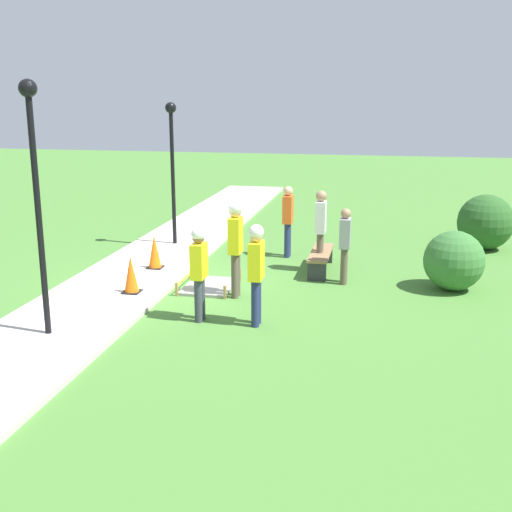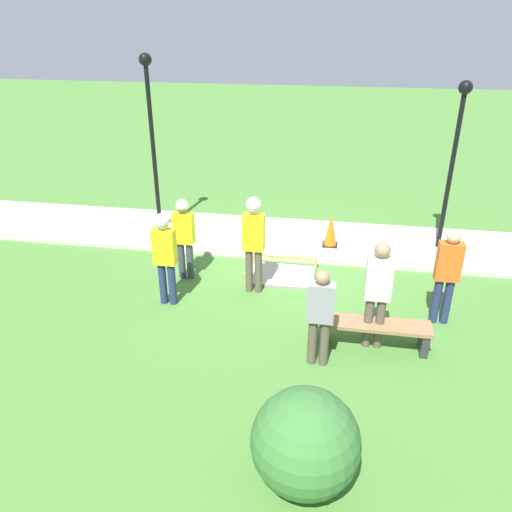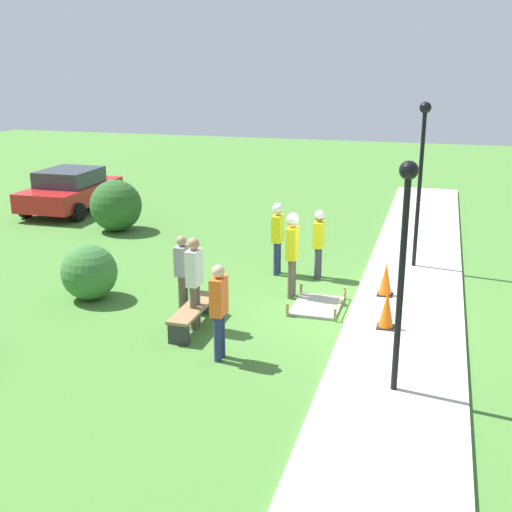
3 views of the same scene
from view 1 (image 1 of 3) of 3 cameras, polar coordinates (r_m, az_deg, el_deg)
The scene contains 16 objects.
ground_plane at distance 13.67m, azimuth -6.94°, elevation -2.54°, with size 60.00×60.00×0.00m, color #477A33.
sidewalk at distance 14.05m, azimuth -11.40°, elevation -2.05°, with size 28.00×2.30×0.10m.
wet_concrete_patch at distance 13.39m, azimuth -4.14°, elevation -2.69°, with size 1.38×1.04×0.28m.
traffic_cone_near_patch at distance 14.57m, azimuth -9.00°, elevation 0.37°, with size 0.34×0.34×0.75m.
traffic_cone_far_patch at distance 12.86m, azimuth -11.05°, elevation -1.64°, with size 0.34×0.34×0.74m.
park_bench at distance 14.60m, azimuth 5.78°, elevation -0.10°, with size 1.76×0.44×0.46m.
worker_supervisor at distance 11.25m, azimuth -5.09°, elevation -0.91°, with size 0.40×0.24×1.69m.
worker_assistant at distance 12.49m, azimuth -1.83°, elevation 1.52°, with size 0.40×0.28×1.93m.
worker_trainee at distance 10.96m, azimuth 0.02°, elevation -0.87°, with size 0.40×0.26×1.79m.
bystander_in_orange_shirt at distance 15.69m, azimuth 2.85°, elevation 3.48°, with size 0.40×0.23×1.75m.
bystander_in_gray_shirt at distance 14.41m, azimuth 5.76°, elevation 2.71°, with size 0.40×0.24×1.85m.
bystander_in_white_shirt at distance 13.58m, azimuth 7.90°, elevation 1.27°, with size 0.40×0.22×1.61m.
lamppost_near at distance 10.57m, azimuth -19.05°, elevation 6.99°, with size 0.28×0.28×4.05m.
lamppost_far at distance 16.62m, azimuth -7.47°, elevation 9.20°, with size 0.28×0.28×3.61m.
shrub_rounded_mid at distance 13.68m, azimuth 17.19°, elevation -0.40°, with size 1.23×1.23×1.23m.
shrub_rounded_far at distance 17.51m, azimuth 19.73°, elevation 2.85°, with size 1.43×1.43×1.43m.
Camera 1 is at (12.40, 4.21, 3.94)m, focal length 45.00 mm.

